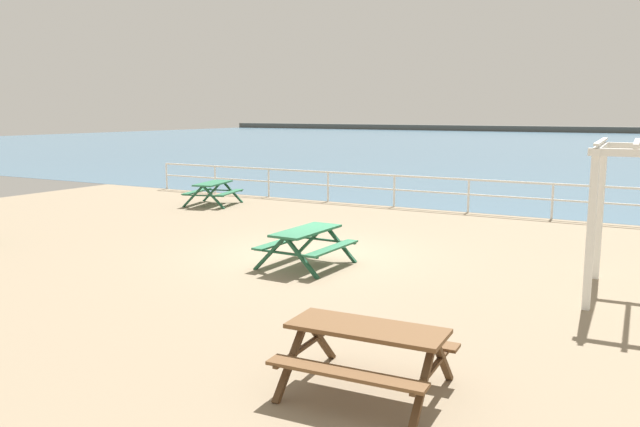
{
  "coord_description": "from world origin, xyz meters",
  "views": [
    {
      "loc": [
        7.14,
        -12.2,
        3.19
      ],
      "look_at": [
        -0.24,
        0.83,
        0.8
      ],
      "focal_mm": 36.02,
      "sensor_mm": 36.0,
      "label": 1
    }
  ],
  "objects": [
    {
      "name": "ground_plane",
      "position": [
        0.0,
        0.0,
        -0.1
      ],
      "size": [
        30.0,
        24.0,
        0.2
      ],
      "primitive_type": "cube",
      "color": "gray"
    },
    {
      "name": "sea_band",
      "position": [
        0.0,
        52.75,
        0.0
      ],
      "size": [
        142.0,
        90.0,
        0.01
      ],
      "primitive_type": "cube",
      "color": "#476B84",
      "rests_on": "ground"
    },
    {
      "name": "distant_shoreline",
      "position": [
        0.0,
        95.75,
        0.0
      ],
      "size": [
        142.0,
        6.0,
        1.8
      ],
      "primitive_type": "cube",
      "color": "#4C4C47",
      "rests_on": "ground"
    },
    {
      "name": "seaward_railing",
      "position": [
        0.0,
        7.75,
        0.77
      ],
      "size": [
        23.07,
        0.07,
        1.08
      ],
      "color": "white",
      "rests_on": "ground"
    },
    {
      "name": "picnic_table_near_left",
      "position": [
        -6.86,
        5.04,
        0.58
      ],
      "size": [
        1.89,
        2.11,
        0.8
      ],
      "rotation": [
        0.0,
        0.0,
        1.81
      ],
      "color": "#286B47",
      "rests_on": "ground"
    },
    {
      "name": "picnic_table_near_right",
      "position": [
        0.47,
        -1.0,
        0.58
      ],
      "size": [
        1.57,
        1.83,
        0.8
      ],
      "rotation": [
        0.0,
        0.0,
        1.55
      ],
      "color": "#286B47",
      "rests_on": "ground"
    },
    {
      "name": "picnic_table_far_left",
      "position": [
        4.17,
        -5.86,
        0.58
      ],
      "size": [
        1.89,
        1.64,
        0.8
      ],
      "rotation": [
        0.0,
        0.0,
        0.06
      ],
      "color": "brown",
      "rests_on": "ground"
    }
  ]
}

